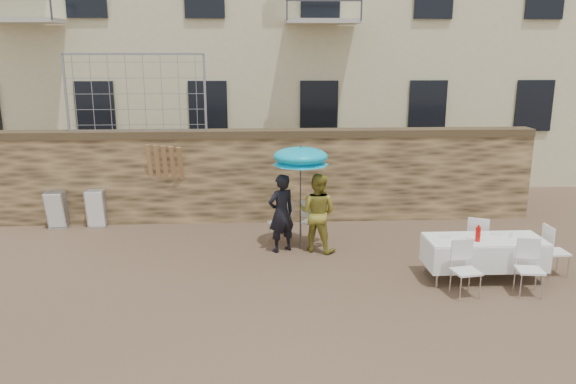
{
  "coord_description": "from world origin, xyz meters",
  "views": [
    {
      "loc": [
        -0.15,
        -8.37,
        4.05
      ],
      "look_at": [
        0.4,
        2.2,
        1.4
      ],
      "focal_mm": 35.0,
      "sensor_mm": 36.0,
      "label": 1
    }
  ],
  "objects_px": {
    "table_chair_back": "(478,239)",
    "table_chair_side": "(556,250)",
    "table_chair_front_left": "(466,270)",
    "couple_chair_left": "(280,221)",
    "man_suit": "(281,213)",
    "banquet_table": "(485,241)",
    "chair_stack_left": "(59,207)",
    "woman_dress": "(318,213)",
    "couple_chair_right": "(312,221)",
    "table_chair_front_right": "(530,269)",
    "chair_stack_right": "(98,207)",
    "soda_bottle": "(478,234)",
    "umbrella": "(301,159)"
  },
  "relations": [
    {
      "from": "man_suit",
      "to": "table_chair_side",
      "type": "relative_size",
      "value": 1.71
    },
    {
      "from": "table_chair_front_right",
      "to": "chair_stack_left",
      "type": "relative_size",
      "value": 1.04
    },
    {
      "from": "table_chair_back",
      "to": "couple_chair_left",
      "type": "bearing_deg",
      "value": 5.32
    },
    {
      "from": "table_chair_front_right",
      "to": "table_chair_back",
      "type": "bearing_deg",
      "value": 108.69
    },
    {
      "from": "chair_stack_left",
      "to": "chair_stack_right",
      "type": "distance_m",
      "value": 0.9
    },
    {
      "from": "woman_dress",
      "to": "table_chair_front_right",
      "type": "relative_size",
      "value": 1.72
    },
    {
      "from": "soda_bottle",
      "to": "table_chair_front_right",
      "type": "distance_m",
      "value": 1.02
    },
    {
      "from": "man_suit",
      "to": "table_chair_side",
      "type": "xyz_separation_m",
      "value": [
        5.02,
        -1.56,
        -0.34
      ]
    },
    {
      "from": "couple_chair_left",
      "to": "table_chair_front_left",
      "type": "relative_size",
      "value": 1.0
    },
    {
      "from": "table_chair_front_right",
      "to": "banquet_table",
      "type": "bearing_deg",
      "value": 131.43
    },
    {
      "from": "couple_chair_left",
      "to": "soda_bottle",
      "type": "xyz_separation_m",
      "value": [
        3.42,
        -2.36,
        0.43
      ]
    },
    {
      "from": "umbrella",
      "to": "couple_chair_right",
      "type": "relative_size",
      "value": 2.13
    },
    {
      "from": "woman_dress",
      "to": "table_chair_back",
      "type": "height_order",
      "value": "woman_dress"
    },
    {
      "from": "umbrella",
      "to": "table_chair_front_right",
      "type": "xyz_separation_m",
      "value": [
        3.72,
        -2.51,
        -1.45
      ]
    },
    {
      "from": "woman_dress",
      "to": "banquet_table",
      "type": "xyz_separation_m",
      "value": [
        2.87,
        -1.66,
        -0.09
      ]
    },
    {
      "from": "man_suit",
      "to": "soda_bottle",
      "type": "height_order",
      "value": "man_suit"
    },
    {
      "from": "table_chair_back",
      "to": "chair_stack_left",
      "type": "relative_size",
      "value": 1.04
    },
    {
      "from": "table_chair_front_left",
      "to": "couple_chair_right",
      "type": "bearing_deg",
      "value": 118.15
    },
    {
      "from": "banquet_table",
      "to": "table_chair_front_right",
      "type": "relative_size",
      "value": 2.19
    },
    {
      "from": "table_chair_back",
      "to": "table_chair_side",
      "type": "height_order",
      "value": "same"
    },
    {
      "from": "table_chair_side",
      "to": "chair_stack_left",
      "type": "bearing_deg",
      "value": 69.11
    },
    {
      "from": "table_chair_front_left",
      "to": "soda_bottle",
      "type": "bearing_deg",
      "value": 46.32
    },
    {
      "from": "table_chair_back",
      "to": "chair_stack_left",
      "type": "height_order",
      "value": "table_chair_back"
    },
    {
      "from": "man_suit",
      "to": "couple_chair_right",
      "type": "height_order",
      "value": "man_suit"
    },
    {
      "from": "chair_stack_left",
      "to": "woman_dress",
      "type": "bearing_deg",
      "value": -18.77
    },
    {
      "from": "umbrella",
      "to": "table_chair_back",
      "type": "relative_size",
      "value": 2.13
    },
    {
      "from": "table_chair_front_left",
      "to": "table_chair_back",
      "type": "xyz_separation_m",
      "value": [
        0.8,
        1.55,
        0.0
      ]
    },
    {
      "from": "table_chair_back",
      "to": "table_chair_side",
      "type": "xyz_separation_m",
      "value": [
        1.2,
        -0.7,
        0.0
      ]
    },
    {
      "from": "soda_bottle",
      "to": "table_chair_side",
      "type": "height_order",
      "value": "soda_bottle"
    },
    {
      "from": "couple_chair_left",
      "to": "umbrella",
      "type": "bearing_deg",
      "value": 100.98
    },
    {
      "from": "man_suit",
      "to": "table_chair_side",
      "type": "height_order",
      "value": "man_suit"
    },
    {
      "from": "man_suit",
      "to": "banquet_table",
      "type": "bearing_deg",
      "value": 126.43
    },
    {
      "from": "table_chair_front_left",
      "to": "table_chair_front_right",
      "type": "distance_m",
      "value": 1.1
    },
    {
      "from": "woman_dress",
      "to": "couple_chair_right",
      "type": "distance_m",
      "value": 0.65
    },
    {
      "from": "chair_stack_right",
      "to": "soda_bottle",
      "type": "bearing_deg",
      "value": -26.37
    },
    {
      "from": "chair_stack_right",
      "to": "woman_dress",
      "type": "bearing_deg",
      "value": -21.82
    },
    {
      "from": "man_suit",
      "to": "table_chair_side",
      "type": "bearing_deg",
      "value": 133.79
    },
    {
      "from": "man_suit",
      "to": "table_chair_front_left",
      "type": "bearing_deg",
      "value": 112.48
    },
    {
      "from": "couple_chair_left",
      "to": "couple_chair_right",
      "type": "relative_size",
      "value": 1.0
    },
    {
      "from": "table_chair_front_right",
      "to": "soda_bottle",
      "type": "bearing_deg",
      "value": 147.13
    },
    {
      "from": "chair_stack_right",
      "to": "table_chair_back",
      "type": "bearing_deg",
      "value": -19.51
    },
    {
      "from": "soda_bottle",
      "to": "chair_stack_right",
      "type": "distance_m",
      "value": 8.63
    },
    {
      "from": "couple_chair_right",
      "to": "banquet_table",
      "type": "xyz_separation_m",
      "value": [
        2.92,
        -2.21,
        0.25
      ]
    },
    {
      "from": "soda_bottle",
      "to": "table_chair_back",
      "type": "relative_size",
      "value": 0.27
    },
    {
      "from": "table_chair_side",
      "to": "chair_stack_right",
      "type": "xyz_separation_m",
      "value": [
        -9.33,
        3.58,
        -0.02
      ]
    },
    {
      "from": "table_chair_front_right",
      "to": "table_chair_back",
      "type": "distance_m",
      "value": 1.58
    },
    {
      "from": "couple_chair_left",
      "to": "chair_stack_left",
      "type": "distance_m",
      "value": 5.41
    },
    {
      "from": "table_chair_front_left",
      "to": "couple_chair_left",
      "type": "bearing_deg",
      "value": 125.64
    },
    {
      "from": "table_chair_front_left",
      "to": "table_chair_back",
      "type": "bearing_deg",
      "value": 52.71
    },
    {
      "from": "banquet_table",
      "to": "table_chair_front_left",
      "type": "xyz_separation_m",
      "value": [
        -0.6,
        -0.75,
        -0.25
      ]
    }
  ]
}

